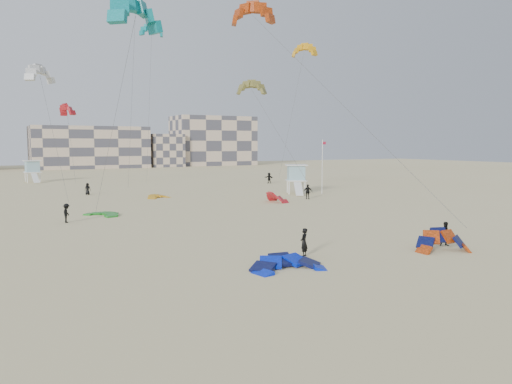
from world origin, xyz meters
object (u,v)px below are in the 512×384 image
kitesurfer_main (304,242)px  lifeguard_tower_near (296,179)px  kite_ground_blue (288,269)px  kite_ground_orange (443,252)px

kitesurfer_main → lifeguard_tower_near: size_ratio=0.29×
kite_ground_blue → kite_ground_orange: bearing=2.6°
lifeguard_tower_near → kitesurfer_main: bearing=-96.5°
kitesurfer_main → lifeguard_tower_near: bearing=-157.0°
kite_ground_blue → lifeguard_tower_near: size_ratio=0.70×
kitesurfer_main → lifeguard_tower_near: (20.81, 33.56, 1.14)m
kite_ground_blue → lifeguard_tower_near: bearing=63.3°
kite_ground_orange → kitesurfer_main: 9.23m
kitesurfer_main → kite_ground_orange: bearing=125.6°
kite_ground_blue → lifeguard_tower_near: 42.82m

